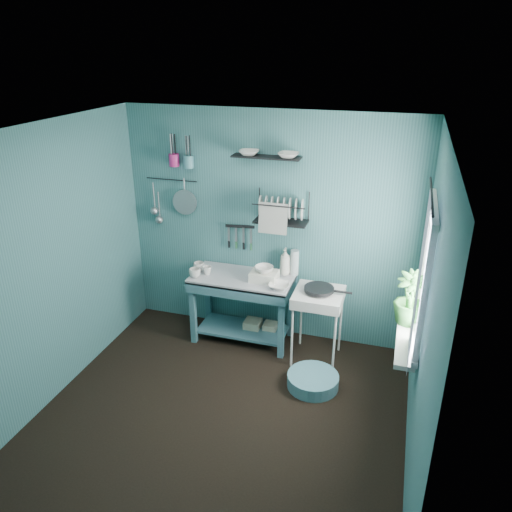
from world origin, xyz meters
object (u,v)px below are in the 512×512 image
(hotplate_stand, at_px, (317,326))
(colander, at_px, (185,202))
(mug_right, at_px, (199,267))
(floor_basin, at_px, (313,381))
(storage_tin_small, at_px, (270,331))
(dish_rack, at_px, (281,208))
(mug_mid, at_px, (207,270))
(soap_bottle, at_px, (285,261))
(frying_pan, at_px, (319,289))
(storage_tin_large, at_px, (253,329))
(utensil_cup_magenta, at_px, (174,160))
(water_bottle, at_px, (295,262))
(potted_plant, at_px, (410,298))
(utensil_cup_teal, at_px, (188,162))
(wash_tub, at_px, (264,276))
(work_counter, at_px, (243,308))
(mug_left, at_px, (195,273))

(hotplate_stand, distance_m, colander, 1.96)
(mug_right, distance_m, floor_basin, 1.73)
(hotplate_stand, distance_m, storage_tin_small, 0.66)
(dish_rack, distance_m, floor_basin, 1.75)
(mug_mid, relative_size, storage_tin_small, 0.50)
(soap_bottle, distance_m, hotplate_stand, 0.77)
(colander, bearing_deg, soap_bottle, -1.78)
(frying_pan, relative_size, storage_tin_large, 1.36)
(soap_bottle, relative_size, colander, 1.07)
(hotplate_stand, relative_size, utensil_cup_magenta, 6.02)
(hotplate_stand, xyz_separation_m, floor_basin, (0.07, -0.48, -0.33))
(frying_pan, xyz_separation_m, utensil_cup_magenta, (-1.68, 0.34, 1.12))
(water_bottle, height_order, storage_tin_large, water_bottle)
(utensil_cup_magenta, height_order, floor_basin, utensil_cup_magenta)
(dish_rack, relative_size, potted_plant, 1.15)
(frying_pan, bearing_deg, storage_tin_small, 159.09)
(soap_bottle, bearing_deg, dish_rack, -135.63)
(soap_bottle, relative_size, floor_basin, 0.60)
(utensil_cup_magenta, bearing_deg, floor_basin, -25.21)
(mug_mid, bearing_deg, utensil_cup_magenta, 148.86)
(water_bottle, height_order, dish_rack, dish_rack)
(mug_mid, xyz_separation_m, soap_bottle, (0.80, 0.26, 0.10))
(water_bottle, distance_m, colander, 1.38)
(storage_tin_small, bearing_deg, utensil_cup_teal, 172.48)
(dish_rack, distance_m, colander, 1.12)
(dish_rack, bearing_deg, storage_tin_large, -151.93)
(dish_rack, height_order, potted_plant, dish_rack)
(wash_tub, distance_m, utensil_cup_teal, 1.45)
(mug_right, height_order, water_bottle, water_bottle)
(work_counter, distance_m, potted_plant, 1.93)
(hotplate_stand, distance_m, dish_rack, 1.28)
(frying_pan, distance_m, utensil_cup_magenta, 2.04)
(mug_left, xyz_separation_m, colander, (-0.26, 0.40, 0.65))
(colander, relative_size, storage_tin_small, 1.40)
(utensil_cup_magenta, bearing_deg, utensil_cup_teal, 0.00)
(utensil_cup_teal, bearing_deg, storage_tin_small, -7.52)
(mug_left, xyz_separation_m, water_bottle, (1.00, 0.38, 0.09))
(water_bottle, xyz_separation_m, storage_tin_small, (-0.22, -0.14, -0.82))
(colander, xyz_separation_m, storage_tin_large, (0.84, -0.19, -1.36))
(storage_tin_large, bearing_deg, potted_plant, -20.82)
(work_counter, bearing_deg, water_bottle, 34.35)
(soap_bottle, bearing_deg, mug_right, -167.74)
(soap_bottle, bearing_deg, frying_pan, -37.31)
(work_counter, xyz_separation_m, mug_left, (-0.48, -0.16, 0.44))
(mug_right, distance_m, soap_bottle, 0.95)
(mug_left, bearing_deg, dish_rack, 20.29)
(wash_tub, bearing_deg, mug_left, -169.14)
(mug_right, distance_m, storage_tin_large, 0.93)
(hotplate_stand, bearing_deg, mug_mid, 179.09)
(mug_right, relative_size, utensil_cup_teal, 0.95)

